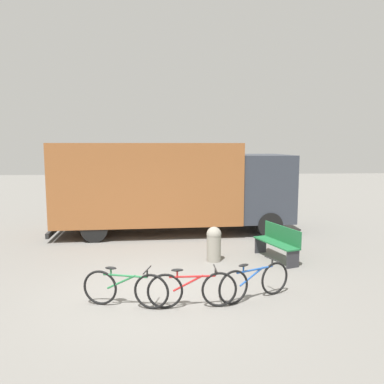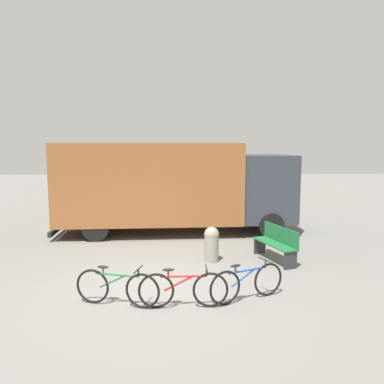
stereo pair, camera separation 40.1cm
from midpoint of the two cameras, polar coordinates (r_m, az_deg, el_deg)
name	(u,v)px [view 2 (the right image)]	position (r m, az deg, el deg)	size (l,w,h in m)	color
ground_plane	(154,292)	(7.79, -4.34, -14.94)	(60.00, 60.00, 0.00)	slate
delivery_truck	(173,184)	(12.56, -2.07, 1.28)	(7.88, 2.85, 2.99)	#99592D
park_bench	(277,243)	(9.86, 13.94, -7.49)	(0.87, 1.54, 0.87)	#1E6638
bicycle_near	(117,287)	(7.14, -9.75, -14.13)	(1.60, 0.55, 0.74)	black
bicycle_middle	(183,289)	(6.96, 0.34, -14.58)	(1.64, 0.44, 0.74)	black
bicycle_far	(247,282)	(7.37, 9.98, -13.42)	(1.50, 0.75, 0.74)	black
bollard_near_bench	(212,243)	(9.53, 4.21, -7.73)	(0.38, 0.38, 0.89)	gray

